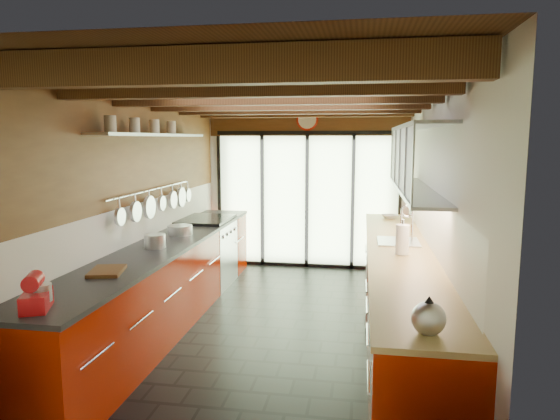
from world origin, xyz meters
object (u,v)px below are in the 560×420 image
Objects in this scene: kettle at (429,316)px; paper_towel at (402,240)px; bowl at (390,217)px; soap_bottle at (402,245)px; stand_mixer at (37,295)px.

kettle is 2.05m from paper_towel.
paper_towel is 2.28m from bowl.
paper_towel is 1.91× the size of soap_bottle.
stand_mixer reaches higher than kettle.
stand_mixer is 1.74× the size of soap_bottle.
bowl is (0.00, 2.29, -0.06)m from soap_bottle.
paper_towel reaches higher than kettle.
paper_towel is 0.06m from soap_bottle.
bowl is at bearing 90.00° from soap_bottle.
paper_towel is (-0.00, 2.05, 0.04)m from kettle.
paper_towel reaches higher than bowl.
bowl is (0.00, 4.33, -0.08)m from kettle.
kettle is at bearing -90.00° from paper_towel.
paper_towel is at bearing 38.75° from stand_mixer.
soap_bottle is 2.29m from bowl.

